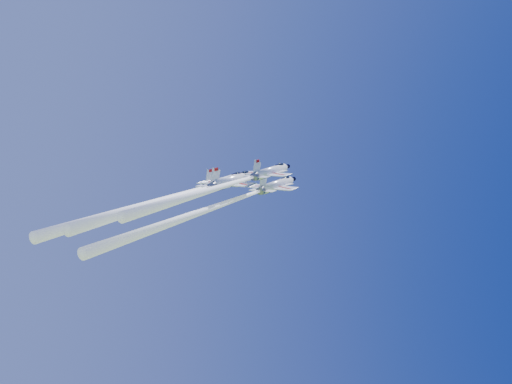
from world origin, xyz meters
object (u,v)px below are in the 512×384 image
jet_lead (222,204)px  jet_left (172,197)px  jet_slot (188,194)px  jet_right (228,185)px

jet_lead → jet_left: 9.67m
jet_left → jet_slot: (-0.26, -8.63, -1.50)m
jet_lead → jet_right: size_ratio=1.34×
jet_lead → jet_left: bearing=-150.5°
jet_left → jet_right: bearing=0.1°
jet_lead → jet_left: size_ratio=1.15×
jet_left → jet_right: 12.47m
jet_lead → jet_right: (-1.68, -6.01, 2.16)m
jet_slot → jet_left: bearing=145.2°
jet_left → jet_slot: size_ratio=1.18×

